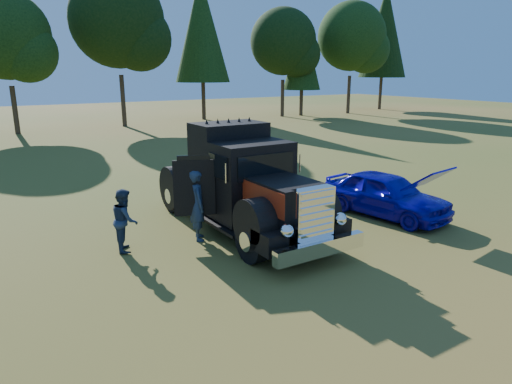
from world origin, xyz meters
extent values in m
plane|color=#2E5017|center=(0.00, 0.00, 0.00)|extent=(120.00, 120.00, 0.00)
cylinder|color=#2D2116|center=(-4.00, 29.50, 1.71)|extent=(0.36, 0.36, 3.42)
sphere|color=black|center=(-4.00, 29.50, 6.84)|extent=(6.08, 6.08, 6.08)
sphere|color=black|center=(-2.86, 28.74, 5.70)|extent=(4.18, 4.18, 4.18)
cylinder|color=#2D2116|center=(4.00, 30.00, 2.07)|extent=(0.36, 0.36, 4.14)
sphere|color=black|center=(4.00, 30.00, 8.28)|extent=(7.36, 7.36, 7.36)
sphere|color=black|center=(5.38, 29.08, 6.90)|extent=(5.06, 5.06, 5.06)
cylinder|color=#2D2116|center=(12.00, 31.50, 2.25)|extent=(0.36, 0.36, 4.50)
cone|color=black|center=(12.00, 31.50, 8.12)|extent=(5.00, 5.00, 9.38)
cylinder|color=#2D2116|center=(20.00, 30.00, 1.80)|extent=(0.36, 0.36, 3.60)
sphere|color=black|center=(20.00, 30.00, 7.20)|extent=(6.40, 6.40, 6.40)
sphere|color=black|center=(21.20, 29.20, 6.00)|extent=(4.40, 4.40, 4.40)
cylinder|color=#2D2116|center=(28.00, 29.00, 1.98)|extent=(0.36, 0.36, 3.96)
sphere|color=black|center=(28.00, 29.00, 7.92)|extent=(7.04, 7.04, 7.04)
sphere|color=black|center=(29.32, 28.12, 6.60)|extent=(4.84, 4.84, 4.84)
cylinder|color=#2D2116|center=(35.00, 31.00, 2.43)|extent=(0.36, 0.36, 4.86)
cone|color=black|center=(35.00, 31.00, 8.78)|extent=(5.40, 5.40, 10.12)
cylinder|color=#2D2116|center=(22.20, 29.77, 1.70)|extent=(0.36, 0.36, 3.40)
cone|color=black|center=(22.20, 29.77, 6.14)|extent=(3.78, 3.78, 7.08)
cylinder|color=black|center=(-1.75, 0.78, 0.55)|extent=(0.32, 1.10, 1.10)
cylinder|color=black|center=(0.35, 0.78, 0.55)|extent=(0.32, 1.10, 1.10)
cylinder|color=black|center=(-1.75, 5.58, 0.55)|extent=(0.32, 1.10, 1.10)
cylinder|color=black|center=(0.35, 5.58, 0.55)|extent=(0.32, 1.10, 1.10)
cylinder|color=black|center=(-1.42, 5.58, 0.55)|extent=(0.32, 1.10, 1.10)
cylinder|color=black|center=(0.02, 5.58, 0.55)|extent=(0.32, 1.10, 1.10)
cube|color=black|center=(-0.70, 3.38, 0.62)|extent=(1.60, 6.40, 0.28)
cube|color=white|center=(-0.70, -0.47, 0.55)|extent=(2.50, 0.22, 0.36)
cube|color=white|center=(-0.70, -0.17, 1.25)|extent=(1.05, 0.30, 1.30)
cube|color=black|center=(-0.70, 0.88, 1.30)|extent=(1.35, 1.80, 1.10)
cube|color=maroon|center=(-1.39, 0.88, 1.50)|extent=(0.02, 1.80, 0.60)
cube|color=maroon|center=(-0.01, 0.88, 1.50)|extent=(0.02, 1.80, 0.60)
cylinder|color=black|center=(-1.65, 0.78, 0.95)|extent=(0.55, 1.24, 1.24)
cylinder|color=black|center=(0.25, 0.78, 0.95)|extent=(0.55, 1.24, 1.24)
sphere|color=white|center=(-1.48, -0.24, 1.05)|extent=(0.32, 0.32, 0.32)
sphere|color=white|center=(0.08, -0.24, 1.05)|extent=(0.32, 0.32, 0.32)
cube|color=black|center=(-0.70, 2.43, 1.55)|extent=(2.05, 1.30, 2.10)
cube|color=black|center=(-0.70, 1.76, 2.05)|extent=(1.70, 0.05, 0.65)
cube|color=black|center=(-0.70, 3.73, 1.75)|extent=(2.05, 1.30, 2.50)
cube|color=black|center=(-0.70, 5.38, 0.95)|extent=(2.00, 2.00, 0.35)
cube|color=black|center=(-2.24, 2.87, 1.45)|extent=(1.04, 0.48, 1.50)
cube|color=maroon|center=(-2.26, 2.91, 1.30)|extent=(0.79, 0.35, 0.75)
imported|color=#0907A3|center=(3.74, 1.64, 0.70)|extent=(2.22, 4.29, 1.40)
cube|color=#0907A3|center=(3.49, -0.04, 1.55)|extent=(1.42, 1.11, 0.67)
imported|color=#20274C|center=(-2.14, 2.88, 0.97)|extent=(0.66, 0.82, 1.94)
imported|color=#202E4B|center=(-4.04, 3.17, 0.80)|extent=(0.79, 0.91, 1.61)
camera|label=1|loc=(-7.10, -7.84, 4.44)|focal=32.00mm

